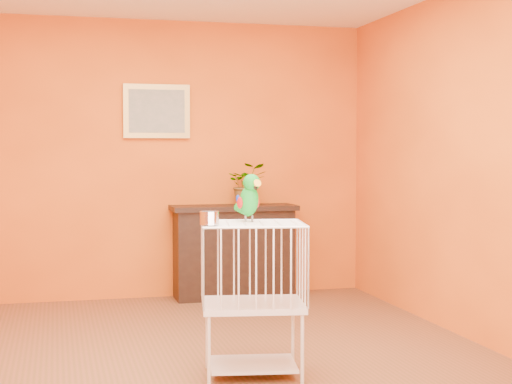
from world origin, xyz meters
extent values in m
plane|color=brown|center=(0.00, 0.00, 0.00)|extent=(4.50, 4.50, 0.00)
plane|color=orange|center=(0.00, 2.25, 1.30)|extent=(4.00, 0.00, 4.00)
plane|color=orange|center=(0.00, -2.25, 1.30)|extent=(4.00, 0.00, 4.00)
plane|color=orange|center=(2.00, 0.00, 1.30)|extent=(0.00, 4.50, 4.50)
cube|color=black|center=(0.69, 2.05, 0.41)|extent=(1.10, 0.37, 0.82)
cube|color=black|center=(0.69, 2.05, 0.85)|extent=(1.17, 0.42, 0.05)
cube|color=black|center=(0.69, 1.88, 0.41)|extent=(0.77, 0.02, 0.41)
cube|color=#592319|center=(0.46, 2.00, 0.32)|extent=(0.05, 0.16, 0.26)
cube|color=#2C4221|center=(0.54, 2.00, 0.32)|extent=(0.05, 0.16, 0.26)
cube|color=#592319|center=(0.62, 2.00, 0.32)|extent=(0.05, 0.16, 0.26)
cube|color=#2C4221|center=(0.71, 2.00, 0.32)|extent=(0.05, 0.16, 0.26)
cube|color=#592319|center=(0.80, 2.00, 0.32)|extent=(0.05, 0.16, 0.26)
imported|color=#26722D|center=(0.83, 2.02, 1.02)|extent=(0.42, 0.45, 0.31)
cube|color=#BE9544|center=(0.00, 2.22, 1.75)|extent=(0.62, 0.03, 0.50)
cube|color=gray|center=(0.00, 2.21, 1.75)|extent=(0.52, 0.01, 0.40)
cube|color=silver|center=(0.23, -0.51, 0.08)|extent=(0.58, 0.48, 0.02)
cube|color=silver|center=(0.23, -0.51, 0.44)|extent=(0.68, 0.56, 0.04)
cube|color=silver|center=(0.23, -0.51, 0.94)|extent=(0.68, 0.56, 0.01)
cylinder|color=silver|center=(-0.07, -0.68, 0.21)|extent=(0.02, 0.02, 0.42)
cylinder|color=silver|center=(0.47, -0.77, 0.21)|extent=(0.02, 0.02, 0.42)
cylinder|color=silver|center=(0.00, -0.26, 0.21)|extent=(0.02, 0.02, 0.42)
cylinder|color=silver|center=(0.54, -0.35, 0.21)|extent=(0.02, 0.02, 0.42)
cylinder|color=silver|center=(-0.05, -0.62, 0.99)|extent=(0.11, 0.11, 0.08)
cylinder|color=#59544C|center=(0.21, -0.45, 0.96)|extent=(0.01, 0.01, 0.04)
cylinder|color=#59544C|center=(0.25, -0.43, 0.96)|extent=(0.01, 0.01, 0.04)
ellipsoid|color=#109324|center=(0.23, -0.44, 1.07)|extent=(0.15, 0.19, 0.21)
ellipsoid|color=#109324|center=(0.24, -0.47, 1.19)|extent=(0.13, 0.13, 0.10)
cone|color=orange|center=(0.25, -0.52, 1.18)|extent=(0.07, 0.08, 0.07)
cone|color=black|center=(0.25, -0.51, 1.16)|extent=(0.03, 0.03, 0.03)
sphere|color=black|center=(0.21, -0.50, 1.20)|extent=(0.02, 0.02, 0.02)
sphere|color=black|center=(0.28, -0.48, 1.20)|extent=(0.02, 0.02, 0.02)
ellipsoid|color=#A50C0C|center=(0.17, -0.45, 1.06)|extent=(0.04, 0.07, 0.07)
ellipsoid|color=navy|center=(0.28, -0.42, 1.06)|extent=(0.04, 0.07, 0.07)
cone|color=#109324|center=(0.21, -0.37, 1.00)|extent=(0.10, 0.16, 0.12)
camera|label=1|loc=(-0.92, -5.10, 1.38)|focal=55.00mm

